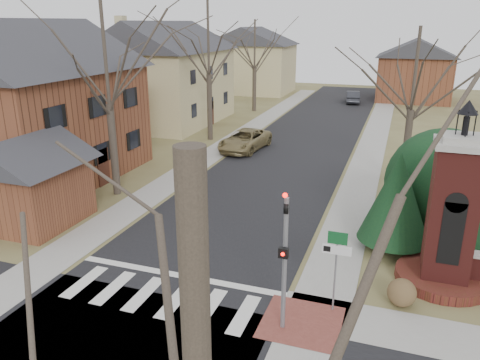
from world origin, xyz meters
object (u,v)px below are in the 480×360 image
at_px(sign_post, 336,256).
at_px(pickup_truck, 245,140).
at_px(brick_gate_monument, 450,226).
at_px(traffic_signal_pole, 285,251).
at_px(distant_car, 353,97).

bearing_deg(sign_post, pickup_truck, 116.70).
bearing_deg(brick_gate_monument, traffic_signal_pole, -136.76).
bearing_deg(distant_car, pickup_truck, 70.23).
xyz_separation_m(pickup_truck, distant_car, (5.00, 23.58, -0.04)).
bearing_deg(sign_post, traffic_signal_pole, -132.43).
height_order(traffic_signal_pole, pickup_truck, traffic_signal_pole).
bearing_deg(traffic_signal_pole, brick_gate_monument, 43.24).
height_order(traffic_signal_pole, sign_post, traffic_signal_pole).
height_order(sign_post, brick_gate_monument, brick_gate_monument).
relative_size(traffic_signal_pole, sign_post, 1.64).
bearing_deg(pickup_truck, distant_car, 84.30).
height_order(sign_post, distant_car, sign_post).
xyz_separation_m(traffic_signal_pole, pickup_truck, (-7.70, 19.29, -1.86)).
xyz_separation_m(traffic_signal_pole, brick_gate_monument, (4.70, 4.42, -0.42)).
bearing_deg(sign_post, distant_car, 95.50).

